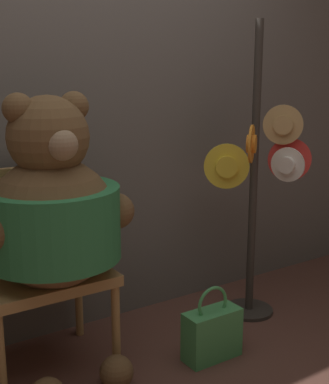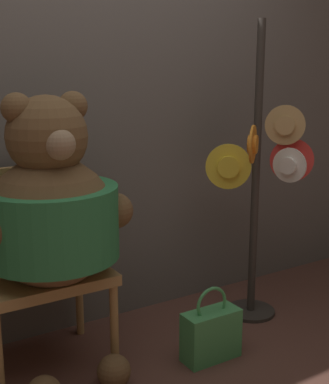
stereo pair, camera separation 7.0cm
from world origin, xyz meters
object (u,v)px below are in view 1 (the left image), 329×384
Objects in this scene: hat_display_rack at (260,184)px; chair at (35,259)px; teddy_bear at (53,215)px; handbag_on_ground at (212,333)px.

chair is at bearing 170.39° from hat_display_rack.
chair is 0.72× the size of teddy_bear.
teddy_bear is at bearing -77.09° from chair.
chair is 2.50× the size of handbag_on_ground.
hat_display_rack is at bearing -2.30° from teddy_bear.
hat_display_rack reaches higher than teddy_bear.
teddy_bear is at bearing 156.55° from handbag_on_ground.
chair is 0.57× the size of hat_display_rack.
handbag_on_ground is at bearing -23.45° from teddy_bear.
teddy_bear is 3.46× the size of handbag_on_ground.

